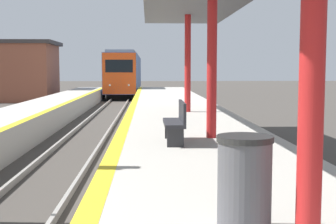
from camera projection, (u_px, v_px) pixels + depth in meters
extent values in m
cube|color=black|center=(126.00, 91.00, 49.28)|extent=(2.36, 20.64, 0.55)
cube|color=#33518C|center=(126.00, 72.00, 49.10)|extent=(2.78, 22.93, 3.43)
cube|color=#E54C19|center=(119.00, 73.00, 37.77)|extent=(2.72, 0.16, 3.36)
cube|color=black|center=(119.00, 66.00, 37.66)|extent=(2.22, 0.06, 1.03)
cube|color=gray|center=(126.00, 55.00, 48.93)|extent=(2.36, 21.78, 0.24)
sphere|color=white|center=(110.00, 85.00, 37.77)|extent=(0.18, 0.18, 0.18)
sphere|color=white|center=(129.00, 85.00, 37.83)|extent=(0.18, 0.18, 0.18)
cylinder|color=red|center=(313.00, 47.00, 4.28)|extent=(0.24, 0.24, 3.69)
cylinder|color=red|center=(212.00, 60.00, 11.05)|extent=(0.24, 0.24, 3.69)
cylinder|color=red|center=(188.00, 64.00, 17.82)|extent=(0.24, 0.24, 3.69)
cylinder|color=#4C4C51|center=(244.00, 187.00, 4.69)|extent=(0.54, 0.54, 0.92)
cylinder|color=#262626|center=(245.00, 139.00, 4.65)|extent=(0.57, 0.57, 0.06)
cube|color=#28282D|center=(174.00, 123.00, 10.43)|extent=(0.44, 1.55, 0.08)
cube|color=#28282D|center=(182.00, 111.00, 10.41)|extent=(0.06, 1.55, 0.44)
cube|color=#262628|center=(175.00, 138.00, 9.83)|extent=(0.35, 0.08, 0.40)
cube|color=#262628|center=(172.00, 130.00, 11.07)|extent=(0.35, 0.08, 0.40)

